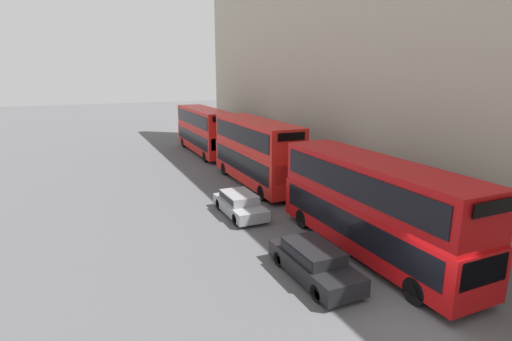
{
  "coord_description": "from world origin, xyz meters",
  "views": [
    {
      "loc": [
        -9.73,
        -8.36,
        7.94
      ],
      "look_at": [
        0.48,
        14.42,
        1.72
      ],
      "focal_mm": 28.0,
      "sensor_mm": 36.0,
      "label": 1
    }
  ],
  "objects_px": {
    "bus_leading": "(372,203)",
    "car_dark_sedan": "(314,261)",
    "bus_second_in_queue": "(256,150)",
    "pedestrian": "(217,141)",
    "bus_third_in_queue": "(204,129)",
    "car_hatchback": "(240,203)"
  },
  "relations": [
    {
      "from": "bus_third_in_queue",
      "to": "pedestrian",
      "type": "xyz_separation_m",
      "value": [
        2.1,
        2.32,
        -1.67
      ]
    },
    {
      "from": "car_dark_sedan",
      "to": "bus_second_in_queue",
      "type": "bearing_deg",
      "value": 75.46
    },
    {
      "from": "bus_leading",
      "to": "bus_second_in_queue",
      "type": "xyz_separation_m",
      "value": [
        0.0,
        12.3,
        0.18
      ]
    },
    {
      "from": "bus_third_in_queue",
      "to": "car_hatchback",
      "type": "xyz_separation_m",
      "value": [
        -3.4,
        -17.84,
        -1.75
      ]
    },
    {
      "from": "car_dark_sedan",
      "to": "bus_leading",
      "type": "bearing_deg",
      "value": 13.39
    },
    {
      "from": "bus_leading",
      "to": "car_dark_sedan",
      "type": "xyz_separation_m",
      "value": [
        -3.4,
        -0.81,
        -1.65
      ]
    },
    {
      "from": "bus_leading",
      "to": "pedestrian",
      "type": "height_order",
      "value": "bus_leading"
    },
    {
      "from": "bus_third_in_queue",
      "to": "bus_second_in_queue",
      "type": "bearing_deg",
      "value": -90.0
    },
    {
      "from": "car_dark_sedan",
      "to": "pedestrian",
      "type": "height_order",
      "value": "pedestrian"
    },
    {
      "from": "bus_second_in_queue",
      "to": "car_dark_sedan",
      "type": "relative_size",
      "value": 2.23
    },
    {
      "from": "bus_third_in_queue",
      "to": "car_hatchback",
      "type": "height_order",
      "value": "bus_third_in_queue"
    },
    {
      "from": "bus_third_in_queue",
      "to": "car_dark_sedan",
      "type": "height_order",
      "value": "bus_third_in_queue"
    },
    {
      "from": "bus_third_in_queue",
      "to": "car_hatchback",
      "type": "relative_size",
      "value": 2.6
    },
    {
      "from": "pedestrian",
      "to": "bus_leading",
      "type": "bearing_deg",
      "value": -94.42
    },
    {
      "from": "bus_second_in_queue",
      "to": "bus_third_in_queue",
      "type": "relative_size",
      "value": 0.91
    },
    {
      "from": "car_dark_sedan",
      "to": "car_hatchback",
      "type": "distance_m",
      "value": 7.81
    },
    {
      "from": "bus_third_in_queue",
      "to": "pedestrian",
      "type": "bearing_deg",
      "value": 47.92
    },
    {
      "from": "car_hatchback",
      "to": "pedestrian",
      "type": "relative_size",
      "value": 2.61
    },
    {
      "from": "bus_leading",
      "to": "car_dark_sedan",
      "type": "relative_size",
      "value": 2.39
    },
    {
      "from": "car_dark_sedan",
      "to": "car_hatchback",
      "type": "height_order",
      "value": "car_dark_sedan"
    },
    {
      "from": "car_hatchback",
      "to": "car_dark_sedan",
      "type": "bearing_deg",
      "value": -90.0
    },
    {
      "from": "pedestrian",
      "to": "bus_third_in_queue",
      "type": "bearing_deg",
      "value": -132.08
    }
  ]
}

